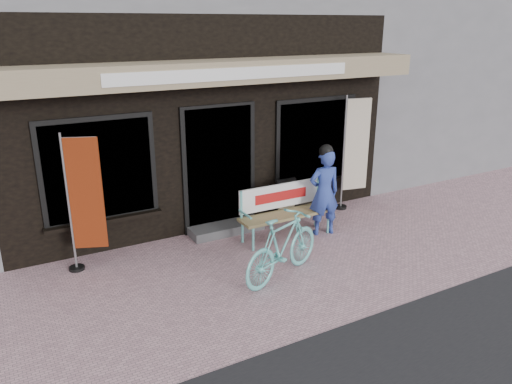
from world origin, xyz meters
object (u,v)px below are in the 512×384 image
bench (284,207)px  nobori_red (84,201)px  bicycle (283,246)px  menu_stand (286,200)px  person (324,191)px  nobori_cream (354,151)px

bench → nobori_red: nobori_red is taller
bicycle → menu_stand: bicycle is taller
person → nobori_cream: bearing=42.9°
person → bicycle: size_ratio=0.99×
nobori_red → nobori_cream: 5.06m
bench → menu_stand: 0.71m
bicycle → nobori_cream: 3.31m
bench → nobori_red: size_ratio=0.81×
nobori_cream → menu_stand: 1.68m
nobori_cream → menu_stand: bearing=-170.3°
person → bench: bearing=171.1°
nobori_red → menu_stand: nobori_red is taller
nobori_red → bicycle: bearing=-12.2°
bench → person: (0.65, -0.24, 0.25)m
bench → nobori_cream: (1.91, 0.55, 0.62)m
bench → bicycle: size_ratio=1.05×
person → nobori_red: nobori_red is taller
nobori_red → nobori_cream: size_ratio=0.93×
person → nobori_cream: size_ratio=0.71×
person → bicycle: bearing=-134.2°
bench → nobori_cream: 2.08m
person → nobori_red: bearing=-177.7°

